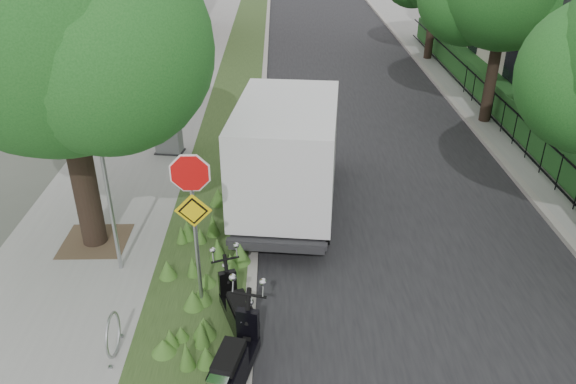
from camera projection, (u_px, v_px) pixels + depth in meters
The scene contains 17 objects.
ground at pixel (277, 330), 10.03m from camera, with size 120.00×120.00×0.00m, color #4C5147.
sidewalk_near at pixel (149, 124), 18.74m from camera, with size 3.50×60.00×0.12m, color gray.
verge at pixel (232, 124), 18.79m from camera, with size 2.00×60.00×0.12m, color #2A401B.
kerb_near at pixel (262, 123), 18.80m from camera, with size 0.20×60.00×0.13m, color #9E9991.
road at pixel (365, 124), 18.89m from camera, with size 7.00×60.00×0.01m, color black.
kerb_far at pixel (469, 122), 18.92m from camera, with size 0.20×60.00×0.13m, color #9E9991.
footpath_far at pixel (519, 122), 18.95m from camera, with size 3.20×60.00×0.12m, color gray.
street_tree_main at pixel (51, 24), 10.21m from camera, with size 6.21×5.54×7.66m.
bare_post at pixel (106, 181), 10.56m from camera, with size 0.08×0.08×4.00m.
bike_hoop at pixel (113, 335), 9.22m from camera, with size 0.06×0.78×0.77m.
sign_assembly at pixel (193, 202), 9.42m from camera, with size 0.94×0.08×3.22m.
fence_far at pixel (493, 105), 18.65m from camera, with size 0.04×24.00×1.00m.
hedge_far at pixel (513, 104), 18.66m from camera, with size 1.00×24.00×1.10m, color #1B4E1E.
scooter_near at pixel (238, 314), 9.64m from camera, with size 0.74×1.66×0.82m.
scooter_far at pixel (234, 369), 8.46m from camera, with size 0.73×1.94×0.94m.
box_truck at pixel (289, 149), 13.20m from camera, with size 2.71×5.56×2.42m.
utility_cabinet at pixel (168, 136), 16.35m from camera, with size 0.88×0.65×1.08m.
Camera 1 is at (0.05, -7.66, 6.94)m, focal length 35.00 mm.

